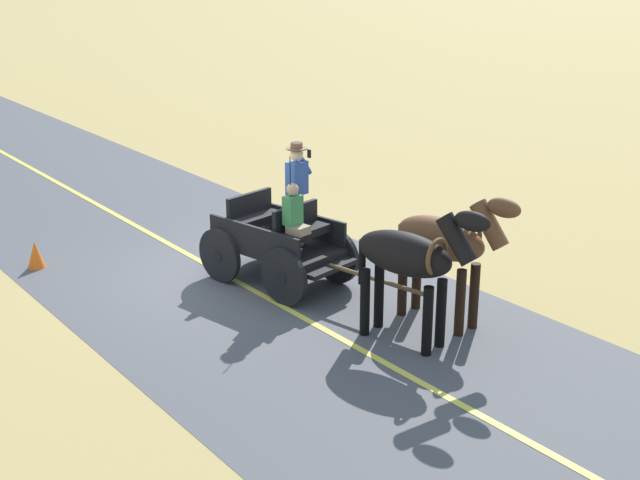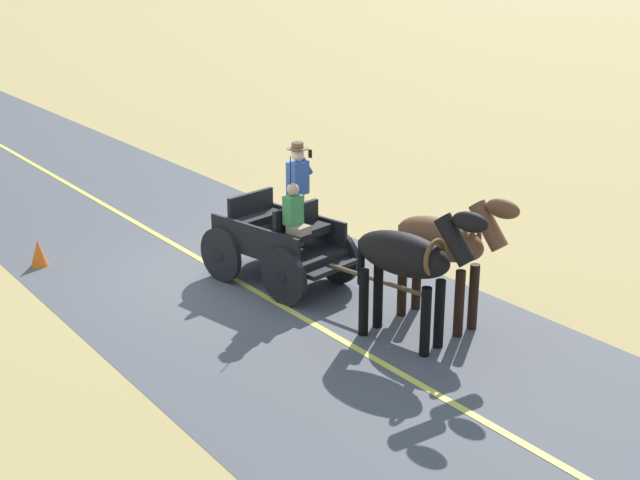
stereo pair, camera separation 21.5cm
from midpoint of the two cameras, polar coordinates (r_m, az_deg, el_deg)
The scene contains 7 objects.
ground_plane at distance 15.34m, azimuth -5.69°, elevation -2.38°, with size 200.00×200.00×0.00m, color tan.
road_surface at distance 15.34m, azimuth -5.69°, elevation -2.37°, with size 6.15×160.00×0.01m, color #4C4C51.
road_centre_stripe at distance 15.34m, azimuth -5.70°, elevation -2.35°, with size 0.12×160.00×0.00m, color #DBCC4C.
horse_drawn_carriage at distance 14.69m, azimuth -2.12°, elevation 0.11°, with size 1.85×4.51×2.50m.
horse_near_side at distance 13.05m, azimuth 8.80°, elevation -0.22°, with size 0.79×2.15×2.21m.
horse_off_side at distance 12.34m, azimuth 6.44°, elevation -1.25°, with size 0.92×2.15×2.21m.
traffic_cone at distance 16.43m, azimuth -17.82°, elevation -0.83°, with size 0.32×0.32×0.50m, color orange.
Camera 2 is at (7.16, 12.37, 5.59)m, focal length 48.22 mm.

